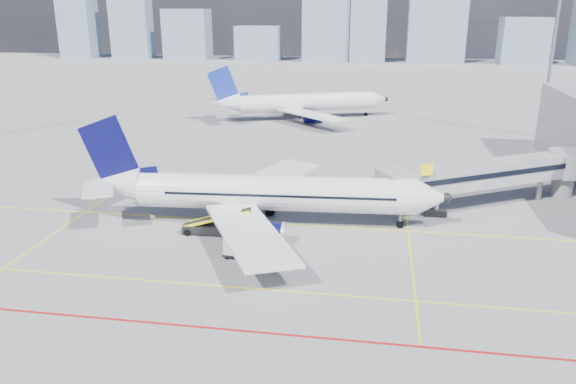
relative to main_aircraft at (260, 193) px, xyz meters
name	(u,v)px	position (x,y,z in m)	size (l,w,h in m)	color
ground	(251,255)	(0.73, -7.77, -3.22)	(420.00, 420.00, 0.00)	gray
apron_markings	(233,275)	(0.15, -11.68, -3.22)	(90.00, 35.12, 0.01)	#FFF10D
jet_bridge	(496,174)	(24.24, 9.14, 0.52)	(23.55, 15.78, 6.30)	#999BA1
floodlight_mast_ne	(552,55)	(38.73, 47.23, 10.36)	(3.20, 0.61, 25.45)	gray
distant_skyline	(358,28)	(1.75, 182.23, 9.76)	(244.81, 15.39, 31.16)	slate
main_aircraft	(260,193)	(0.00, 0.00, 0.00)	(36.96, 32.17, 10.87)	silver
second_aircraft	(300,103)	(-3.83, 55.92, 0.00)	(34.47, 29.15, 10.71)	silver
baggage_tug	(267,257)	(2.54, -9.62, -2.39)	(2.77, 2.05, 1.74)	silver
cargo_dolly	(243,247)	(0.17, -8.34, -2.22)	(3.47, 1.80, 1.84)	black
belt_loader	(209,227)	(-4.36, -3.45, -2.52)	(6.76, 2.01, 2.74)	black
ramp_worker	(272,258)	(3.00, -9.54, -2.48)	(0.55, 0.36, 1.50)	yellow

